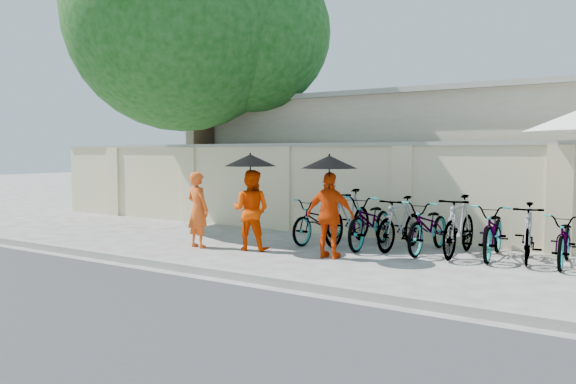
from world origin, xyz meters
The scene contains 19 objects.
ground centered at (0.00, 0.00, 0.00)m, with size 80.00×80.00×0.00m, color #B1B1B1.
kerb centered at (0.00, -1.70, 0.06)m, with size 40.00×0.16×0.12m, color gray.
compound_wall centered at (1.00, 3.20, 1.00)m, with size 20.00×0.30×2.00m, color beige.
building_behind centered at (2.00, 7.00, 1.60)m, with size 14.00×6.00×3.20m, color beige.
shade_tree centered at (-3.66, 2.97, 5.10)m, with size 6.70×6.20×8.20m.
monk_left centered at (-1.05, 0.11, 0.74)m, with size 0.54×0.36×1.48m, color #E75216.
monk_center centered at (0.00, 0.43, 0.77)m, with size 0.74×0.58×1.53m, color #F43C00.
parasol_center centered at (0.05, 0.35, 1.71)m, with size 0.98×0.98×0.96m.
monk_right centered at (1.68, 0.49, 0.76)m, with size 0.89×0.37×1.52m, color red.
parasol_right centered at (1.70, 0.41, 1.69)m, with size 0.97×0.97×0.95m.
bike_0 centered at (0.67, 1.89, 0.46)m, with size 0.61×1.76×0.92m, color #A09FA1.
bike_1 centered at (1.24, 2.06, 0.56)m, with size 0.52×1.86×1.12m, color #A09FA1.
bike_2 centered at (1.81, 1.91, 0.52)m, with size 0.69×1.98×1.04m, color #A09FA1.
bike_3 centered at (2.38, 1.99, 0.51)m, with size 0.48×1.70×1.02m, color #A09FA1.
bike_4 centered at (2.95, 1.98, 0.49)m, with size 0.65×1.87×0.98m, color #A09FA1.
bike_5 centered at (3.52, 1.94, 0.55)m, with size 0.51×1.82×1.09m, color #A09FA1.
bike_6 centered at (4.09, 2.08, 0.48)m, with size 0.64×1.85×0.97m, color #A09FA1.
bike_7 centered at (4.66, 2.04, 0.50)m, with size 0.47×1.67×1.00m, color #A09FA1.
bike_8 centered at (5.23, 2.01, 0.44)m, with size 0.58×1.67×0.88m, color #A09FA1.
Camera 1 is at (6.35, -8.10, 1.85)m, focal length 35.00 mm.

